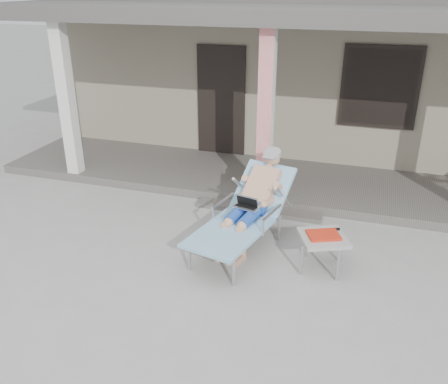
% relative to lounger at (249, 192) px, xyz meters
% --- Properties ---
extents(ground, '(60.00, 60.00, 0.00)m').
position_rel_lounger_xyz_m(ground, '(-0.10, -0.84, -0.79)').
color(ground, '#9E9E99').
rests_on(ground, ground).
extents(house, '(10.40, 5.40, 3.30)m').
position_rel_lounger_xyz_m(house, '(-0.10, 5.66, 0.88)').
color(house, gray).
rests_on(house, ground).
extents(porch_deck, '(10.00, 2.00, 0.15)m').
position_rel_lounger_xyz_m(porch_deck, '(-0.10, 2.16, -0.71)').
color(porch_deck, '#605B56').
rests_on(porch_deck, ground).
extents(porch_overhang, '(10.00, 2.30, 2.85)m').
position_rel_lounger_xyz_m(porch_overhang, '(-0.10, 2.11, 2.00)').
color(porch_overhang, silver).
rests_on(porch_overhang, porch_deck).
extents(porch_step, '(2.00, 0.30, 0.07)m').
position_rel_lounger_xyz_m(porch_step, '(-0.10, 1.01, -0.75)').
color(porch_step, '#605B56').
rests_on(porch_step, ground).
extents(lounger, '(1.14, 2.03, 1.28)m').
position_rel_lounger_xyz_m(lounger, '(0.00, 0.00, 0.00)').
color(lounger, '#B7B7BC').
rests_on(lounger, ground).
extents(side_table, '(0.73, 0.73, 0.49)m').
position_rel_lounger_xyz_m(side_table, '(1.04, -0.31, -0.37)').
color(side_table, '#A0A09C').
rests_on(side_table, ground).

